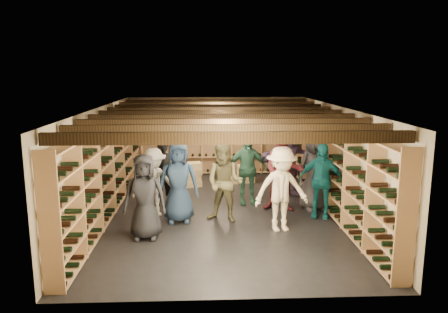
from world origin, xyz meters
name	(u,v)px	position (x,y,z in m)	size (l,w,h in m)	color
ground	(221,211)	(0.00, 0.00, 0.00)	(8.00, 8.00, 0.00)	black
walls	(221,161)	(0.00, 0.00, 1.20)	(5.52, 8.02, 2.40)	#B7A98E
ceiling	(221,108)	(0.00, 0.00, 2.40)	(5.50, 8.00, 0.01)	beige
ceiling_joists	(221,114)	(0.00, 0.00, 2.26)	(5.40, 7.12, 0.18)	black
wine_rack_left	(108,167)	(-2.57, 0.00, 1.08)	(0.32, 7.50, 2.15)	#B07D55
wine_rack_right	(333,165)	(2.57, 0.00, 1.08)	(0.32, 7.50, 2.15)	#B07D55
wine_rack_back	(217,140)	(0.00, 3.83, 1.07)	(4.70, 0.30, 2.15)	#B07D55
crate_stack_left	(192,174)	(-0.75, 2.28, 0.34)	(0.57, 0.44, 0.68)	tan
crate_stack_right	(246,174)	(0.83, 2.69, 0.26)	(0.52, 0.36, 0.51)	tan
crate_loose	(231,180)	(0.38, 2.63, 0.09)	(0.50, 0.33, 0.17)	tan
person_0	(145,197)	(-1.53, -1.60, 0.83)	(0.82, 0.53, 1.67)	black
person_1	(164,174)	(-1.33, 0.27, 0.83)	(0.61, 0.40, 1.67)	black
person_2	(225,183)	(0.05, -0.66, 0.85)	(0.83, 0.64, 1.70)	brown
person_3	(281,189)	(1.16, -1.28, 0.87)	(1.12, 0.64, 1.73)	beige
person_4	(321,180)	(2.18, -0.47, 0.83)	(0.98, 0.41, 1.67)	#146A73
person_6	(178,182)	(-0.94, -0.65, 0.88)	(0.86, 0.56, 1.77)	#1F314E
person_8	(284,171)	(1.43, 0.00, 0.95)	(0.92, 0.72, 1.89)	#4D171E
person_9	(154,182)	(-1.51, -0.25, 0.77)	(1.00, 0.57, 1.54)	#BBB7AB
person_10	(247,170)	(0.64, 0.59, 0.85)	(1.00, 0.42, 1.71)	#25503C
person_11	(288,160)	(1.78, 1.30, 0.94)	(1.74, 0.55, 1.88)	slate
person_12	(315,170)	(2.18, 0.08, 0.95)	(0.92, 0.60, 1.89)	#3A383E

